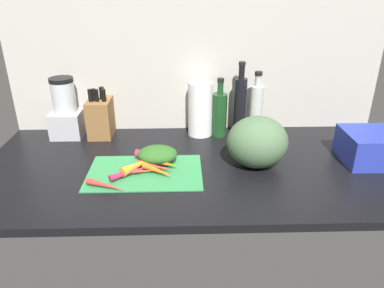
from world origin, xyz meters
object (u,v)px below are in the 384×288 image
Objects in this scene: carrot_5 at (158,171)px; bottle_0 at (220,113)px; carrot_2 at (130,172)px; blender_appliance at (66,112)px; paper_towel_roll at (200,109)px; carrot_7 at (156,167)px; bottle_2 at (256,110)px; winter_squash at (257,142)px; carrot_6 at (163,163)px; carrot_0 at (106,185)px; carrot_1 at (139,171)px; bottle_1 at (240,105)px; carrot_4 at (140,164)px; carrot_3 at (150,155)px; knife_block at (100,117)px; dish_rack at (371,147)px; cutting_board at (145,172)px.

carrot_5 is 0.52× the size of bottle_0.
carrot_2 is 0.59× the size of blender_appliance.
paper_towel_roll reaches higher than carrot_2.
bottle_2 is at bearing 36.99° from carrot_7.
paper_towel_roll is (-20.17, 31.80, 2.43)cm from winter_squash.
carrot_2 is at bearing -153.13° from carrot_6.
paper_towel_roll reaches higher than carrot_0.
carrot_0 reaches higher than carrot_1.
carrot_6 is 0.38× the size of bottle_1.
bottle_2 is at bearing 32.56° from carrot_4.
carrot_0 is 0.57× the size of blender_appliance.
blender_appliance is 60.91cm from paper_towel_roll.
bottle_0 reaches higher than carrot_1.
carrot_0 is at bearing -162.81° from winter_squash.
carrot_7 is (-2.84, -1.90, -0.38)cm from carrot_6.
carrot_4 reaches higher than carrot_5.
carrot_1 is 0.98× the size of carrot_6.
winter_squash is (41.53, -5.28, 7.40)cm from carrot_3.
carrot_3 is 0.44× the size of bottle_0.
carrot_4 is (0.07, 4.54, 0.73)cm from carrot_1.
knife_block reaches higher than carrot_4.
carrot_2 is at bearing -177.40° from carrot_5.
carrot_5 is at bearing -114.05° from paper_towel_roll.
winter_squash is 31.22cm from bottle_1.
bottle_2 is at bearing -2.11° from knife_block.
paper_towel_roll is (60.91, 0.08, 0.65)cm from blender_appliance.
carrot_1 is 6.97cm from carrot_7.
carrot_6 is at bearing -36.57° from blender_appliance.
bottle_1 is 56.60cm from dish_rack.
carrot_5 is at bearing -124.93° from bottle_0.
blender_appliance is at bearing 178.70° from bottle_0.
carrot_7 is 44.34cm from bottle_0.
carrot_6 is at bearing 4.91° from carrot_4.
blender_appliance is (-36.28, 38.84, 9.85)cm from carrot_1.
carrot_1 is 0.52× the size of paper_towel_roll.
carrot_3 reaches higher than carrot_7.
blender_appliance is at bearing 178.20° from bottle_2.
paper_towel_roll is 0.92× the size of bottle_0.
carrot_5 is 0.51× the size of blender_appliance.
carrot_2 is at bearing -120.13° from carrot_4.
carrot_4 is 0.65× the size of bottle_0.
bottle_0 is at bearing 48.16° from carrot_1.
knife_block is at bearing 114.46° from carrot_2.
carrot_2 is 0.72× the size of dish_rack.
carrot_3 is at bearing 75.22° from carrot_1.
carrot_5 is 59.21cm from blender_appliance.
bottle_2 reaches higher than carrot_2.
cutting_board is 1.42× the size of bottle_2.
bottle_0 reaches higher than carrot_4.
carrot_6 is at bearing 26.87° from carrot_2.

